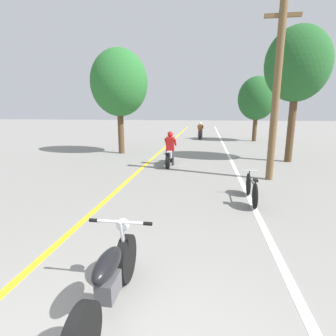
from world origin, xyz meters
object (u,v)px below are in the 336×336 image
object	(u,v)px
motorcycle_rider_far	(200,133)
motorcycle_foreground	(109,280)
utility_pole	(276,90)
roadside_tree_right_near	(297,65)
bicycle_parked	(252,189)
roadside_tree_right_far	(257,99)
motorcycle_rider_lead	(170,153)
roadside_tree_left	(119,83)

from	to	relation	value
motorcycle_rider_far	motorcycle_foreground	bearing A→B (deg)	-91.73
utility_pole	roadside_tree_right_near	world-z (taller)	roadside_tree_right_near
motorcycle_rider_far	utility_pole	bearing A→B (deg)	-78.07
motorcycle_foreground	bicycle_parked	distance (m)	4.86
utility_pole	motorcycle_rider_far	size ratio (longest dim) A/B	2.88
roadside_tree_right_far	bicycle_parked	world-z (taller)	roadside_tree_right_far
motorcycle_rider_far	bicycle_parked	bearing A→B (deg)	-83.59
roadside_tree_right_near	roadside_tree_right_far	world-z (taller)	roadside_tree_right_near
roadside_tree_right_near	roadside_tree_right_far	distance (m)	8.36
motorcycle_rider_lead	bicycle_parked	distance (m)	5.11
roadside_tree_right_far	bicycle_parked	xyz separation A→B (m)	(-2.46, -14.15, -2.84)
bicycle_parked	roadside_tree_left	bearing A→B (deg)	129.48
roadside_tree_right_near	roadside_tree_right_far	size ratio (longest dim) A/B	1.22
roadside_tree_right_far	bicycle_parked	distance (m)	14.64
utility_pole	bicycle_parked	xyz separation A→B (m)	(-0.99, -2.40, -2.64)
roadside_tree_left	roadside_tree_right_far	bearing A→B (deg)	40.25
roadside_tree_right_far	motorcycle_rider_lead	world-z (taller)	roadside_tree_right_far
utility_pole	motorcycle_rider_lead	size ratio (longest dim) A/B	2.84
bicycle_parked	motorcycle_rider_far	bearing A→B (deg)	96.41
motorcycle_rider_lead	motorcycle_rider_far	distance (m)	10.86
utility_pole	motorcycle_rider_far	distance (m)	13.23
roadside_tree_right_far	motorcycle_rider_far	xyz separation A→B (m)	(-4.16, 0.97, -2.66)
bicycle_parked	motorcycle_foreground	bearing A→B (deg)	-118.07
motorcycle_rider_lead	motorcycle_rider_far	bearing A→B (deg)	84.48
roadside_tree_right_near	roadside_tree_left	bearing A→B (deg)	171.61
utility_pole	motorcycle_rider_far	xyz separation A→B (m)	(-2.69, 12.72, -2.46)
utility_pole	motorcycle_foreground	distance (m)	7.87
utility_pole	motorcycle_foreground	world-z (taller)	utility_pole
roadside_tree_right_near	motorcycle_foreground	distance (m)	11.89
motorcycle_foreground	motorcycle_rider_lead	bearing A→B (deg)	93.06
utility_pole	roadside_tree_right_near	size ratio (longest dim) A/B	0.98
bicycle_parked	motorcycle_rider_lead	bearing A→B (deg)	122.50
roadside_tree_right_near	motorcycle_rider_far	bearing A→B (deg)	114.89
motorcycle_rider_far	bicycle_parked	xyz separation A→B (m)	(1.70, -15.12, -0.18)
roadside_tree_left	motorcycle_foreground	bearing A→B (deg)	-72.60
utility_pole	roadside_tree_left	bearing A→B (deg)	145.48
roadside_tree_left	motorcycle_rider_lead	size ratio (longest dim) A/B	2.69
utility_pole	motorcycle_rider_lead	bearing A→B (deg)	152.94
roadside_tree_right_near	motorcycle_foreground	xyz separation A→B (m)	(-4.88, -10.15, -3.81)
utility_pole	roadside_tree_right_far	world-z (taller)	utility_pole
roadside_tree_left	motorcycle_rider_far	bearing A→B (deg)	62.58
roadside_tree_right_near	motorcycle_rider_far	world-z (taller)	roadside_tree_right_near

